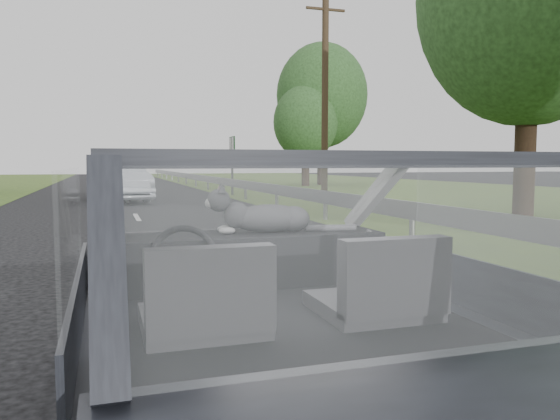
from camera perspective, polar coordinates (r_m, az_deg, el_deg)
subject_car at (r=2.66m, az=-0.18°, el=-9.98°), size 1.80×4.00×1.45m
dashboard at (r=3.22m, az=-3.58°, el=-5.08°), size 1.58×0.45×0.30m
driver_seat at (r=2.25m, az=-7.74°, el=-8.70°), size 0.50×0.72×0.42m
passenger_seat at (r=2.51m, az=10.66°, el=-7.30°), size 0.50×0.72×0.42m
steering_wheel at (r=2.84m, az=-9.96°, el=-5.04°), size 0.36×0.36×0.04m
cat at (r=3.22m, az=-1.22°, el=-0.68°), size 0.66×0.26×0.29m
guardrail at (r=13.47m, az=4.31°, el=1.40°), size 0.05×90.00×0.32m
other_car at (r=20.76m, az=-16.56°, el=3.02°), size 2.56×4.99×1.57m
highway_sign at (r=23.92m, az=-5.01°, el=4.60°), size 0.12×1.02×2.55m
utility_pole at (r=24.16m, az=4.72°, el=12.07°), size 0.31×0.31×8.82m
tree_1 at (r=16.00m, az=24.58°, el=15.12°), size 5.78×5.78×8.71m
tree_2 at (r=33.37m, az=2.69°, el=7.62°), size 5.17×5.17×5.94m
tree_3 at (r=35.31m, az=4.38°, el=9.73°), size 6.23×6.23×8.73m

